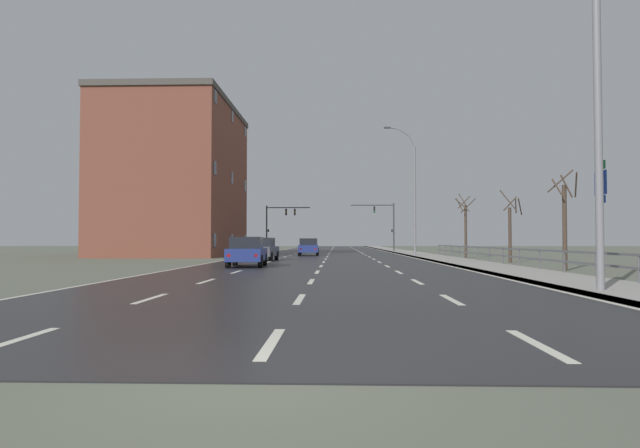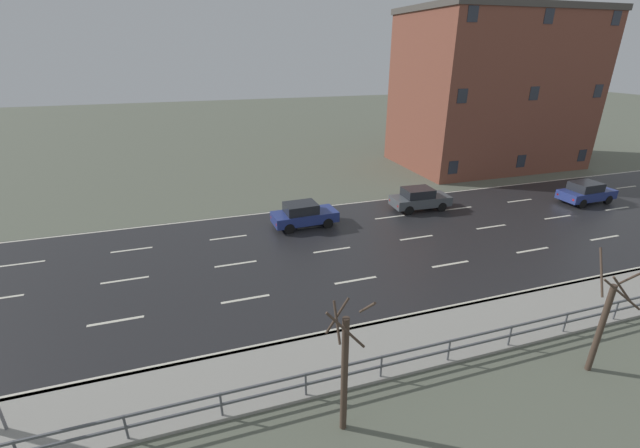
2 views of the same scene
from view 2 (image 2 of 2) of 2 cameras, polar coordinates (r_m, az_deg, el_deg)
name	(u,v)px [view 2 (image 2 of 2)]	position (r m, az deg, el deg)	size (l,w,h in m)	color
guardrail	(416,354)	(15.35, 13.18, -17.16)	(0.07, 40.02, 1.00)	#515459
car_far_right	(586,192)	(36.20, 32.92, 3.71)	(1.93, 4.15, 1.57)	navy
car_near_left	(304,214)	(26.24, -2.27, 1.33)	(1.99, 4.18, 1.57)	navy
car_near_right	(420,199)	(29.93, 13.62, 3.45)	(1.96, 4.17, 1.57)	#474C51
brick_building	(492,90)	(43.96, 22.68, 16.75)	(10.59, 16.73, 14.00)	brown
bare_tree_near	(345,368)	(12.19, 3.47, -19.33)	(1.19, 1.35, 4.72)	#423328
bare_tree_mid	(603,322)	(17.05, 34.53, -11.12)	(1.53, 1.50, 4.55)	#423328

